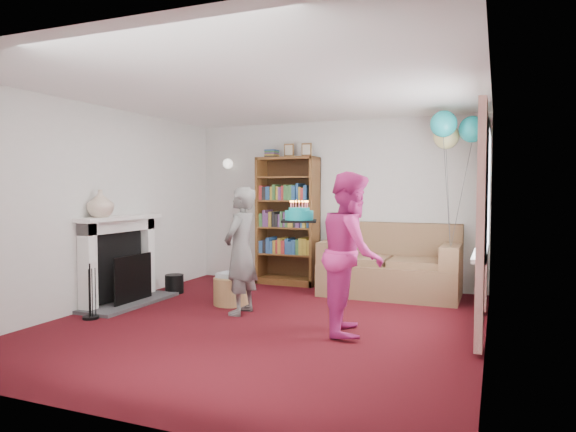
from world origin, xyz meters
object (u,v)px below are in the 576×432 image
at_px(person_striped, 241,251).
at_px(birthday_cake, 299,215).
at_px(person_magenta, 352,253).
at_px(bookcase, 288,222).
at_px(sofa, 391,268).

xyz_separation_m(person_striped, birthday_cake, (0.86, -0.32, 0.45)).
bearing_deg(birthday_cake, person_magenta, 4.53).
xyz_separation_m(bookcase, sofa, (1.64, -0.23, -0.60)).
bearing_deg(sofa, bookcase, 172.23).
bearing_deg(person_striped, bookcase, -173.58).
distance_m(person_striped, person_magenta, 1.44).
relative_size(bookcase, person_magenta, 1.32).
bearing_deg(person_striped, birthday_cake, 69.47).
distance_m(sofa, person_striped, 2.32).
bearing_deg(bookcase, person_striped, -83.79).
bearing_deg(sofa, person_magenta, -90.05).
bearing_deg(birthday_cake, bookcase, 114.69).
xyz_separation_m(person_magenta, birthday_cake, (-0.56, -0.04, 0.37)).
bearing_deg(birthday_cake, sofa, 75.06).
xyz_separation_m(person_striped, person_magenta, (1.41, -0.28, 0.08)).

